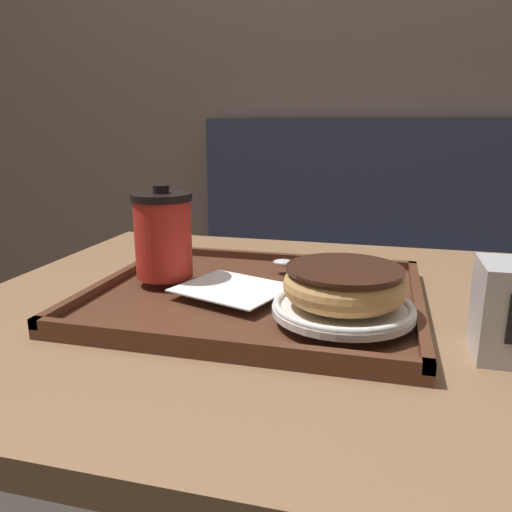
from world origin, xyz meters
TOP-DOWN VIEW (x-y plane):
  - wall_behind at (0.00, 1.10)m, footprint 8.00×0.05m
  - booth_bench at (0.13, 0.87)m, footprint 1.15×0.44m
  - cafe_table at (0.00, 0.00)m, footprint 0.82×0.73m
  - serving_tray at (-0.02, -0.01)m, footprint 0.42×0.36m
  - napkin_paper at (-0.04, -0.03)m, footprint 0.16×0.15m
  - coffee_cup_front at (-0.15, -0.00)m, footprint 0.08×0.08m
  - plate_with_chocolate_donut at (0.10, -0.08)m, footprint 0.16×0.16m
  - donut_chocolate_glazed at (0.10, -0.08)m, footprint 0.14×0.14m
  - spoon at (0.02, 0.09)m, footprint 0.14×0.03m

SIDE VIEW (x-z plane):
  - booth_bench at x=0.13m, z-range -0.18..0.82m
  - cafe_table at x=0.00m, z-range 0.19..0.94m
  - serving_tray at x=-0.02m, z-range 0.74..0.77m
  - napkin_paper at x=-0.04m, z-range 0.77..0.78m
  - spoon at x=0.02m, z-range 0.77..0.78m
  - plate_with_chocolate_donut at x=0.10m, z-range 0.77..0.79m
  - donut_chocolate_glazed at x=0.10m, z-range 0.79..0.83m
  - coffee_cup_front at x=-0.15m, z-range 0.77..0.90m
  - wall_behind at x=0.00m, z-range 0.00..2.40m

